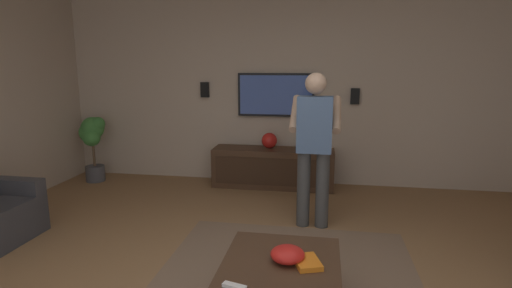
{
  "coord_description": "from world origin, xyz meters",
  "views": [
    {
      "loc": [
        -2.69,
        -0.48,
        1.73
      ],
      "look_at": [
        1.29,
        0.2,
        0.92
      ],
      "focal_mm": 28.19,
      "sensor_mm": 36.0,
      "label": 1
    }
  ],
  "objects_px": {
    "book": "(307,262)",
    "remote_white": "(234,286)",
    "person_standing": "(314,141)",
    "coffee_table": "(280,280)",
    "media_console": "(273,168)",
    "vase_round": "(269,140)",
    "tv": "(276,95)",
    "wall_speaker_left": "(355,96)",
    "potted_plant_tall": "(92,138)",
    "bowl": "(288,254)",
    "wall_speaker_right": "(205,90)"
  },
  "relations": [
    {
      "from": "person_standing",
      "to": "potted_plant_tall",
      "type": "bearing_deg",
      "value": 71.69
    },
    {
      "from": "coffee_table",
      "to": "media_console",
      "type": "height_order",
      "value": "media_console"
    },
    {
      "from": "remote_white",
      "to": "potted_plant_tall",
      "type": "bearing_deg",
      "value": -32.78
    },
    {
      "from": "tv",
      "to": "wall_speaker_left",
      "type": "height_order",
      "value": "tv"
    },
    {
      "from": "coffee_table",
      "to": "wall_speaker_left",
      "type": "distance_m",
      "value": 3.48
    },
    {
      "from": "bowl",
      "to": "book",
      "type": "bearing_deg",
      "value": -99.26
    },
    {
      "from": "coffee_table",
      "to": "person_standing",
      "type": "relative_size",
      "value": 0.61
    },
    {
      "from": "media_console",
      "to": "person_standing",
      "type": "distance_m",
      "value": 1.59
    },
    {
      "from": "tv",
      "to": "book",
      "type": "distance_m",
      "value": 3.38
    },
    {
      "from": "coffee_table",
      "to": "wall_speaker_right",
      "type": "relative_size",
      "value": 4.55
    },
    {
      "from": "coffee_table",
      "to": "media_console",
      "type": "xyz_separation_m",
      "value": [
        3.02,
        0.43,
        -0.02
      ]
    },
    {
      "from": "potted_plant_tall",
      "to": "wall_speaker_left",
      "type": "height_order",
      "value": "wall_speaker_left"
    },
    {
      "from": "book",
      "to": "coffee_table",
      "type": "bearing_deg",
      "value": -95.63
    },
    {
      "from": "tv",
      "to": "remote_white",
      "type": "bearing_deg",
      "value": 3.01
    },
    {
      "from": "potted_plant_tall",
      "to": "remote_white",
      "type": "relative_size",
      "value": 6.42
    },
    {
      "from": "bowl",
      "to": "wall_speaker_right",
      "type": "xyz_separation_m",
      "value": [
        3.2,
        1.53,
        0.9
      ]
    },
    {
      "from": "tv",
      "to": "book",
      "type": "height_order",
      "value": "tv"
    },
    {
      "from": "bowl",
      "to": "book",
      "type": "relative_size",
      "value": 1.07
    },
    {
      "from": "remote_white",
      "to": "wall_speaker_left",
      "type": "xyz_separation_m",
      "value": [
        3.59,
        -0.92,
        0.87
      ]
    },
    {
      "from": "coffee_table",
      "to": "remote_white",
      "type": "relative_size",
      "value": 6.67
    },
    {
      "from": "bowl",
      "to": "vase_round",
      "type": "xyz_separation_m",
      "value": [
        3.0,
        0.54,
        0.21
      ]
    },
    {
      "from": "remote_white",
      "to": "wall_speaker_right",
      "type": "distance_m",
      "value": 3.91
    },
    {
      "from": "book",
      "to": "remote_white",
      "type": "bearing_deg",
      "value": -68.47
    },
    {
      "from": "media_console",
      "to": "book",
      "type": "distance_m",
      "value": 3.04
    },
    {
      "from": "media_console",
      "to": "bowl",
      "type": "distance_m",
      "value": 2.99
    },
    {
      "from": "tv",
      "to": "book",
      "type": "relative_size",
      "value": 4.96
    },
    {
      "from": "bowl",
      "to": "book",
      "type": "distance_m",
      "value": 0.14
    },
    {
      "from": "media_console",
      "to": "vase_round",
      "type": "height_order",
      "value": "vase_round"
    },
    {
      "from": "potted_plant_tall",
      "to": "wall_speaker_left",
      "type": "relative_size",
      "value": 4.38
    },
    {
      "from": "coffee_table",
      "to": "wall_speaker_left",
      "type": "relative_size",
      "value": 4.55
    },
    {
      "from": "wall_speaker_left",
      "to": "vase_round",
      "type": "bearing_deg",
      "value": 99.95
    },
    {
      "from": "remote_white",
      "to": "wall_speaker_left",
      "type": "height_order",
      "value": "wall_speaker_left"
    },
    {
      "from": "bowl",
      "to": "remote_white",
      "type": "bearing_deg",
      "value": 143.59
    },
    {
      "from": "wall_speaker_left",
      "to": "person_standing",
      "type": "bearing_deg",
      "value": 162.04
    },
    {
      "from": "media_console",
      "to": "vase_round",
      "type": "bearing_deg",
      "value": -127.73
    },
    {
      "from": "potted_plant_tall",
      "to": "media_console",
      "type": "bearing_deg",
      "value": -86.86
    },
    {
      "from": "tv",
      "to": "remote_white",
      "type": "xyz_separation_m",
      "value": [
        -3.58,
        -0.19,
        -0.88
      ]
    },
    {
      "from": "wall_speaker_right",
      "to": "media_console",
      "type": "bearing_deg",
      "value": -103.56
    },
    {
      "from": "person_standing",
      "to": "book",
      "type": "distance_m",
      "value": 1.73
    },
    {
      "from": "book",
      "to": "wall_speaker_left",
      "type": "relative_size",
      "value": 1.0
    },
    {
      "from": "wall_speaker_left",
      "to": "coffee_table",
      "type": "bearing_deg",
      "value": 168.33
    },
    {
      "from": "coffee_table",
      "to": "wall_speaker_left",
      "type": "height_order",
      "value": "wall_speaker_left"
    },
    {
      "from": "coffee_table",
      "to": "book",
      "type": "xyz_separation_m",
      "value": [
        0.04,
        -0.18,
        0.12
      ]
    },
    {
      "from": "person_standing",
      "to": "remote_white",
      "type": "bearing_deg",
      "value": 169.98
    },
    {
      "from": "media_console",
      "to": "wall_speaker_right",
      "type": "height_order",
      "value": "wall_speaker_right"
    },
    {
      "from": "remote_white",
      "to": "book",
      "type": "xyz_separation_m",
      "value": [
        0.36,
        -0.42,
        0.01
      ]
    },
    {
      "from": "wall_speaker_left",
      "to": "wall_speaker_right",
      "type": "height_order",
      "value": "wall_speaker_right"
    },
    {
      "from": "tv",
      "to": "wall_speaker_right",
      "type": "xyz_separation_m",
      "value": [
        0.01,
        1.05,
        0.06
      ]
    },
    {
      "from": "wall_speaker_right",
      "to": "remote_white",
      "type": "bearing_deg",
      "value": -160.93
    },
    {
      "from": "potted_plant_tall",
      "to": "vase_round",
      "type": "relative_size",
      "value": 4.38
    }
  ]
}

